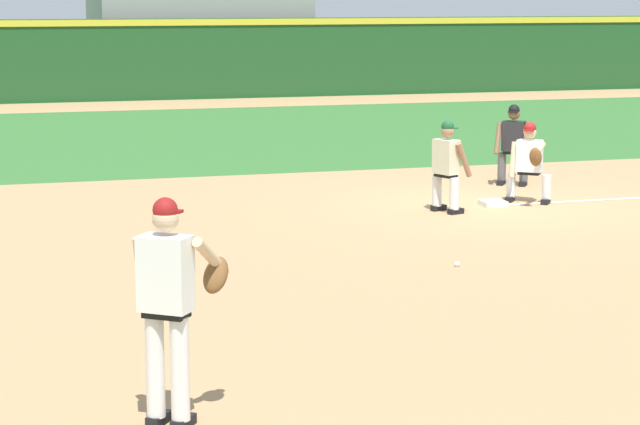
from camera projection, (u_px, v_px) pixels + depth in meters
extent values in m
plane|color=#336B2D|center=(493.00, 206.00, 20.26)|extent=(160.00, 160.00, 0.00)
cube|color=tan|center=(386.00, 279.00, 15.09)|extent=(18.00, 18.00, 0.01)
cube|color=tan|center=(230.00, 103.00, 39.16)|extent=(48.00, 3.20, 0.01)
cube|color=white|center=(493.00, 203.00, 20.25)|extent=(0.38, 0.38, 0.09)
sphere|color=white|center=(457.00, 264.00, 15.76)|extent=(0.07, 0.07, 0.07)
cube|color=black|center=(159.00, 419.00, 10.00)|extent=(0.25, 0.27, 0.09)
cylinder|color=white|center=(155.00, 366.00, 9.88)|extent=(0.15, 0.15, 0.84)
cube|color=black|center=(183.00, 422.00, 9.92)|extent=(0.25, 0.27, 0.09)
cylinder|color=white|center=(180.00, 369.00, 9.80)|extent=(0.15, 0.15, 0.84)
cube|color=black|center=(166.00, 313.00, 9.77)|extent=(0.39, 0.37, 0.06)
cube|color=white|center=(165.00, 274.00, 9.71)|extent=(0.46, 0.43, 0.60)
sphere|color=#DBB28E|center=(165.00, 219.00, 9.65)|extent=(0.21, 0.21, 0.21)
sphere|color=maroon|center=(165.00, 210.00, 9.64)|extent=(0.20, 0.20, 0.20)
cube|color=maroon|center=(171.00, 211.00, 9.73)|extent=(0.20, 0.19, 0.02)
cylinder|color=#DBB28E|center=(142.00, 272.00, 9.87)|extent=(0.19, 0.21, 0.59)
cylinder|color=#DBB28E|center=(211.00, 257.00, 9.88)|extent=(0.39, 0.47, 0.41)
ellipsoid|color=brown|center=(216.00, 275.00, 9.98)|extent=(0.34, 0.36, 0.34)
cube|color=black|center=(546.00, 201.00, 20.43)|extent=(0.25, 0.27, 0.09)
cylinder|color=white|center=(547.00, 187.00, 20.42)|extent=(0.15, 0.15, 0.40)
cube|color=black|center=(510.00, 199.00, 20.66)|extent=(0.25, 0.27, 0.09)
cylinder|color=white|center=(511.00, 185.00, 20.65)|extent=(0.15, 0.15, 0.40)
cube|color=black|center=(529.00, 173.00, 20.50)|extent=(0.39, 0.37, 0.06)
cube|color=white|center=(530.00, 156.00, 20.45)|extent=(0.46, 0.44, 0.52)
sphere|color=#DBB28E|center=(530.00, 132.00, 20.36)|extent=(0.21, 0.21, 0.21)
sphere|color=maroon|center=(530.00, 128.00, 20.35)|extent=(0.20, 0.20, 0.20)
cube|color=maroon|center=(529.00, 130.00, 20.28)|extent=(0.20, 0.19, 0.02)
cylinder|color=#DBB28E|center=(539.00, 151.00, 19.95)|extent=(0.44, 0.51, 0.24)
cylinder|color=#DBB28E|center=(513.00, 159.00, 20.47)|extent=(0.22, 0.24, 0.58)
ellipsoid|color=brown|center=(536.00, 157.00, 19.77)|extent=(0.29, 0.30, 0.35)
cube|color=black|center=(439.00, 208.00, 19.81)|extent=(0.28, 0.19, 0.09)
cylinder|color=white|center=(437.00, 190.00, 19.74)|extent=(0.15, 0.15, 0.50)
cube|color=black|center=(456.00, 211.00, 19.50)|extent=(0.28, 0.19, 0.09)
cylinder|color=white|center=(454.00, 194.00, 19.43)|extent=(0.15, 0.15, 0.50)
cube|color=black|center=(446.00, 175.00, 19.54)|extent=(0.31, 0.39, 0.06)
cube|color=beige|center=(446.00, 157.00, 19.49)|extent=(0.37, 0.46, 0.54)
sphere|color=#9E7051|center=(448.00, 131.00, 19.43)|extent=(0.21, 0.21, 0.21)
sphere|color=#194C28|center=(448.00, 127.00, 19.42)|extent=(0.20, 0.20, 0.20)
cube|color=#194C28|center=(452.00, 128.00, 19.47)|extent=(0.16, 0.20, 0.02)
cylinder|color=#9E7051|center=(442.00, 156.00, 19.77)|extent=(0.34, 0.20, 0.56)
cylinder|color=#9E7051|center=(464.00, 160.00, 19.38)|extent=(0.34, 0.20, 0.56)
cube|color=black|center=(523.00, 184.00, 22.33)|extent=(0.24, 0.27, 0.09)
cylinder|color=#515154|center=(524.00, 168.00, 22.32)|extent=(0.15, 0.15, 0.50)
cube|color=black|center=(501.00, 183.00, 22.47)|extent=(0.24, 0.27, 0.09)
cylinder|color=#515154|center=(502.00, 167.00, 22.45)|extent=(0.15, 0.15, 0.50)
cube|color=black|center=(513.00, 152.00, 22.34)|extent=(0.39, 0.36, 0.06)
cube|color=#232326|center=(514.00, 136.00, 22.29)|extent=(0.46, 0.43, 0.54)
sphere|color=brown|center=(514.00, 114.00, 22.20)|extent=(0.21, 0.21, 0.21)
sphere|color=black|center=(514.00, 110.00, 22.19)|extent=(0.20, 0.20, 0.20)
cube|color=black|center=(513.00, 112.00, 22.11)|extent=(0.20, 0.19, 0.02)
cylinder|color=brown|center=(526.00, 139.00, 22.07)|extent=(0.27, 0.32, 0.56)
cylinder|color=brown|center=(498.00, 138.00, 22.24)|extent=(0.27, 0.32, 0.56)
cube|color=#1E4C23|center=(217.00, 58.00, 40.82)|extent=(48.00, 0.50, 2.60)
cube|color=gold|center=(216.00, 22.00, 40.60)|extent=(48.00, 0.54, 0.20)
cube|color=gray|center=(197.00, 13.00, 43.72)|extent=(7.19, 5.05, 5.45)
cube|color=gray|center=(206.00, 13.00, 42.11)|extent=(6.79, 0.85, 0.06)
cube|color=navy|center=(121.00, 7.00, 41.12)|extent=(0.47, 0.20, 0.44)
cube|color=navy|center=(138.00, 7.00, 41.28)|extent=(0.47, 0.20, 0.44)
cube|color=navy|center=(156.00, 7.00, 41.44)|extent=(0.47, 0.20, 0.44)
cube|color=navy|center=(173.00, 7.00, 41.60)|extent=(0.47, 0.20, 0.44)
cube|color=navy|center=(190.00, 7.00, 41.77)|extent=(0.47, 0.20, 0.44)
cube|color=navy|center=(207.00, 7.00, 41.93)|extent=(0.47, 0.20, 0.44)
cube|color=navy|center=(224.00, 7.00, 42.09)|extent=(0.47, 0.20, 0.44)
cube|color=navy|center=(241.00, 7.00, 42.25)|extent=(0.47, 0.20, 0.44)
cube|color=navy|center=(258.00, 7.00, 42.41)|extent=(0.47, 0.20, 0.44)
cube|color=navy|center=(274.00, 7.00, 42.57)|extent=(0.47, 0.20, 0.44)
cube|color=navy|center=(291.00, 7.00, 42.73)|extent=(0.47, 0.20, 0.44)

